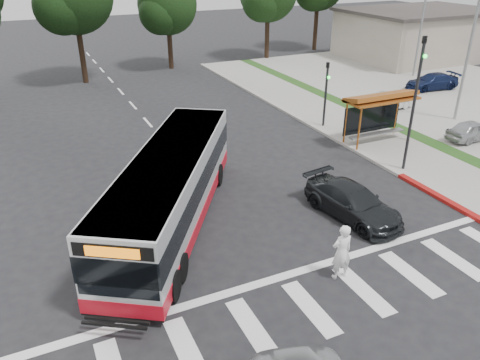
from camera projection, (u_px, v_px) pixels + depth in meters
ground at (241, 229)px, 18.40m from camera, size 140.00×140.00×0.00m
sidewalk_east at (346, 126)px, 29.05m from camera, size 4.00×40.00×0.12m
curb_east at (319, 130)px, 28.28m from camera, size 0.30×40.00×0.15m
curb_east_red at (449, 203)px, 20.16m from camera, size 0.32×6.00×0.15m
parking_lot at (460, 95)px, 35.24m from camera, size 18.00×36.00×0.10m
commercial_building at (419, 35)px, 46.70m from camera, size 14.00×10.00×4.40m
building_roof_cap at (423, 11)px, 45.66m from camera, size 14.60×10.60×0.30m
crosswalk_ladder at (310, 308)px, 14.33m from camera, size 18.00×2.60×0.01m
bus_shelter at (380, 103)px, 25.61m from camera, size 4.20×1.60×2.86m
traffic_signal_ne_tall at (416, 95)px, 21.54m from camera, size 0.18×0.37×6.50m
traffic_signal_ne_short at (326, 88)px, 27.85m from camera, size 0.18×0.37×4.00m
lot_light_front at (474, 25)px, 27.50m from camera, size 1.90×0.35×9.01m
lot_light_mid at (425, 4)px, 37.91m from camera, size 1.90×0.35×9.01m
tree_north_b at (168, 3)px, 41.00m from camera, size 5.72×5.33×8.43m
transit_bus at (171, 190)px, 18.12m from camera, size 8.30×11.05×2.97m
pedestrian at (342, 252)px, 15.25m from camera, size 0.75×0.50×2.01m
dark_sedan at (353, 202)px, 18.98m from camera, size 2.49×4.78×1.32m
parked_car_0 at (473, 130)px, 26.55m from camera, size 3.37×1.46×1.13m
parked_car_1 at (389, 101)px, 31.60m from camera, size 3.70×1.69×1.18m
parked_car_3 at (432, 82)px, 36.21m from camera, size 4.36×2.20×1.21m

